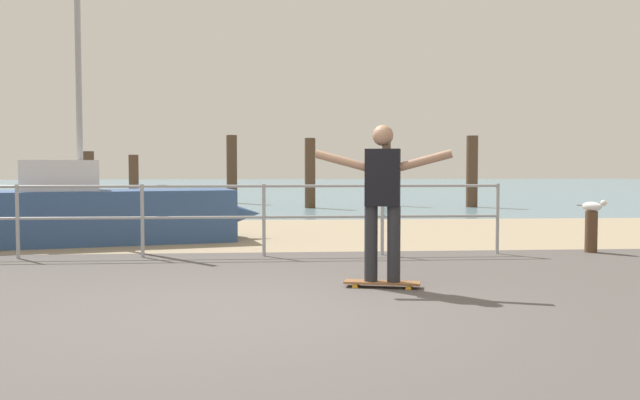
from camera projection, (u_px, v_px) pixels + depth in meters
ground_plane at (272, 341)px, 4.97m from camera, size 24.00×10.00×0.04m
beach_strip at (270, 234)px, 12.94m from camera, size 24.00×6.00×0.04m
sea_surface at (270, 188)px, 40.82m from camera, size 72.00×50.00×0.04m
railing_fence at (80, 209)px, 9.32m from camera, size 11.97×0.05×1.05m
sailboat at (110, 213)px, 11.27m from camera, size 5.07×2.41×4.66m
skateboard at (382, 283)px, 7.08m from camera, size 0.82×0.40×0.08m
skateboarder at (383, 193)px, 7.03m from camera, size 1.42×0.46×1.65m
bollard_short at (591, 232)px, 9.96m from camera, size 0.18×0.18×0.63m
seagull at (593, 206)px, 9.92m from camera, size 0.29×0.44×0.18m
groyne_post_0 at (89, 177)px, 23.73m from camera, size 0.38×0.38×1.83m
groyne_post_1 at (134, 183)px, 19.03m from camera, size 0.27×0.27×1.63m
groyne_post_2 at (232, 169)px, 23.21m from camera, size 0.37×0.37×2.38m
groyne_post_3 at (310, 173)px, 20.54m from camera, size 0.33×0.33×2.16m
groyne_post_4 at (386, 173)px, 21.78m from camera, size 0.29×0.29×2.13m
groyne_post_5 at (472, 172)px, 20.98m from camera, size 0.36×0.36×2.26m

